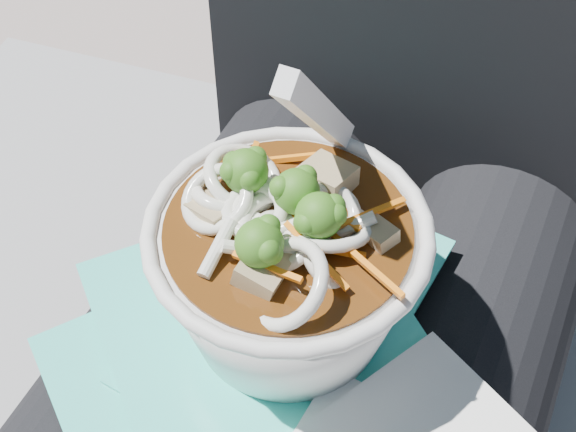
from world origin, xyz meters
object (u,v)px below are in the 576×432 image
at_px(lap, 283,427).
at_px(udon_bowl, 287,263).
at_px(plastic_bag, 253,342).
at_px(stone_ledge, 344,428).
at_px(person_body, 337,298).

height_order(lap, udon_bowl, udon_bowl).
distance_m(plastic_bag, udon_bowl, 0.07).
height_order(stone_ledge, lap, lap).
xyz_separation_m(lap, person_body, (0.00, 0.09, 0.03)).
bearing_deg(lap, udon_bowl, 109.34).
relative_size(lap, person_body, 0.49).
bearing_deg(person_body, plastic_bag, -105.62).
distance_m(stone_ledge, udon_bowl, 0.45).
distance_m(stone_ledge, lap, 0.32).
relative_size(person_body, plastic_bag, 3.10).
xyz_separation_m(stone_ledge, plastic_bag, (-0.02, -0.14, 0.37)).
height_order(lap, person_body, person_body).
xyz_separation_m(plastic_bag, udon_bowl, (0.01, 0.02, 0.06)).
distance_m(stone_ledge, person_body, 0.32).
bearing_deg(udon_bowl, plastic_bag, -122.71).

